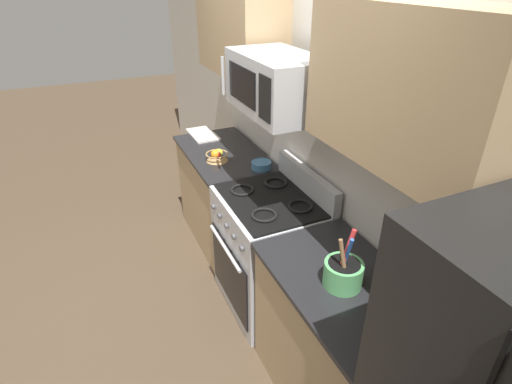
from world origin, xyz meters
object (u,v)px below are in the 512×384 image
object	(u,v)px
range_oven	(269,251)
bottle_soy	(391,278)
microwave	(277,84)
prep_bowl	(261,165)
cutting_board	(203,134)
utensil_crock	(343,273)
fruit_basket	(217,156)

from	to	relation	value
range_oven	bottle_soy	bearing A→B (deg)	6.18
microwave	range_oven	bearing A→B (deg)	-89.92
bottle_soy	prep_bowl	size ratio (longest dim) A/B	1.56
cutting_board	prep_bowl	xyz separation A→B (m)	(0.89, 0.21, 0.02)
utensil_crock	prep_bowl	distance (m)	1.41
bottle_soy	fruit_basket	bearing A→B (deg)	-172.89
utensil_crock	fruit_basket	size ratio (longest dim) A/B	1.75
fruit_basket	bottle_soy	world-z (taller)	bottle_soy
prep_bowl	fruit_basket	bearing A→B (deg)	-136.90
utensil_crock	bottle_soy	bearing A→B (deg)	42.83
prep_bowl	utensil_crock	bearing A→B (deg)	-7.92
bottle_soy	microwave	bearing A→B (deg)	-175.29
microwave	cutting_board	world-z (taller)	microwave
fruit_basket	cutting_board	world-z (taller)	fruit_basket
cutting_board	prep_bowl	size ratio (longest dim) A/B	2.49
cutting_board	utensil_crock	bearing A→B (deg)	0.28
bottle_soy	cutting_board	bearing A→B (deg)	-176.18
microwave	fruit_basket	bearing A→B (deg)	-169.66
microwave	bottle_soy	distance (m)	1.27
cutting_board	prep_bowl	world-z (taller)	prep_bowl
utensil_crock	prep_bowl	bearing A→B (deg)	172.08
utensil_crock	prep_bowl	size ratio (longest dim) A/B	2.05
utensil_crock	cutting_board	bearing A→B (deg)	-179.72
utensil_crock	prep_bowl	xyz separation A→B (m)	(-1.39, 0.19, -0.04)
cutting_board	prep_bowl	distance (m)	0.92
range_oven	utensil_crock	xyz separation A→B (m)	(0.90, -0.04, 0.51)
utensil_crock	range_oven	bearing A→B (deg)	177.67
fruit_basket	cutting_board	size ratio (longest dim) A/B	0.47
utensil_crock	bottle_soy	world-z (taller)	utensil_crock
cutting_board	bottle_soy	size ratio (longest dim) A/B	1.60
utensil_crock	cutting_board	world-z (taller)	utensil_crock
fruit_basket	cutting_board	bearing A→B (deg)	173.65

